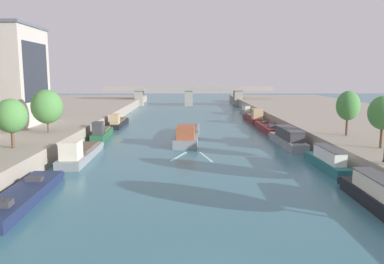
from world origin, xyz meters
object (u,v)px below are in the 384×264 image
moored_boat_right_lone (327,160)px  moored_boat_right_end (254,117)px  moored_boat_left_midway (118,122)px  moored_boat_right_far (246,110)px  tree_right_end_of_row (383,113)px  barge_midriver (188,134)px  moored_boat_left_near (80,153)px  moored_boat_right_upstream (288,138)px  tree_right_second (348,106)px  moored_boat_left_downstream (102,133)px  moored_boat_left_end (23,196)px  tree_left_midway (11,116)px  moored_boat_right_gap_after (268,128)px  moored_boat_right_midway (375,193)px  tree_left_nearest (47,107)px  bridge_far (189,93)px

moored_boat_right_lone → moored_boat_right_end: 44.75m
moored_boat_left_midway → moored_boat_right_far: (30.63, 23.26, 0.28)m
tree_right_end_of_row → moored_boat_right_far: bearing=96.0°
barge_midriver → moored_boat_left_near: 20.54m
moored_boat_right_upstream → moored_boat_right_end: (0.08, 30.00, -0.20)m
moored_boat_left_midway → tree_right_second: size_ratio=2.26×
moored_boat_left_downstream → moored_boat_right_lone: 37.95m
moored_boat_left_end → tree_right_second: bearing=29.3°
moored_boat_left_downstream → tree_left_midway: bearing=-105.3°
moored_boat_left_end → moored_boat_right_gap_after: bearing=53.6°
moored_boat_left_near → moored_boat_right_gap_after: (29.40, 24.16, -0.24)m
moored_boat_right_far → tree_left_midway: 69.79m
moored_boat_right_midway → tree_left_midway: (-35.93, 13.67, 5.03)m
moored_boat_right_end → moored_boat_right_far: moored_boat_right_end is taller
moored_boat_left_end → moored_boat_right_lone: (30.41, 10.73, 0.56)m
moored_boat_left_midway → tree_left_nearest: (-6.06, -24.06, 5.34)m
tree_left_nearest → moored_boat_left_downstream: bearing=56.5°
moored_boat_right_midway → tree_right_end_of_row: tree_right_end_of_row is taller
barge_midriver → moored_boat_right_gap_after: 17.93m
moored_boat_right_lone → tree_left_midway: size_ratio=1.88×
barge_midriver → moored_boat_right_gap_after: (15.46, 9.07, -0.30)m
moored_boat_left_downstream → moored_boat_right_midway: 45.86m
moored_boat_left_downstream → moored_boat_left_midway: 15.18m
tree_right_end_of_row → tree_right_second: bearing=90.7°
barge_midriver → moored_boat_left_midway: 22.17m
barge_midriver → tree_left_midway: bearing=-136.7°
moored_boat_right_upstream → tree_left_midway: bearing=-159.5°
barge_midriver → moored_boat_left_downstream: bearing=174.2°
moored_boat_left_midway → moored_boat_right_midway: moored_boat_left_midway is taller
moored_boat_right_lone → moored_boat_right_end: (-0.54, 44.75, -0.11)m
moored_boat_left_end → moored_boat_right_gap_after: 50.30m
tree_left_midway → moored_boat_right_far: bearing=58.4°
bridge_far → moored_boat_left_midway: bearing=-106.2°
moored_boat_left_near → bridge_far: bridge_far is taller
moored_boat_right_upstream → tree_left_nearest: 36.42m
barge_midriver → moored_boat_right_midway: bearing=-64.9°
barge_midriver → moored_boat_left_midway: bearing=131.2°
moored_boat_left_downstream → moored_boat_right_midway: bearing=-48.8°
moored_boat_right_midway → moored_boat_right_end: size_ratio=0.72×
bridge_far → moored_boat_left_near: bearing=-99.8°
moored_boat_left_midway → bridge_far: bridge_far is taller
barge_midriver → moored_boat_right_end: size_ratio=1.43×
moored_boat_right_far → tree_left_nearest: tree_left_nearest is taller
moored_boat_right_midway → tree_right_second: (6.83, 22.15, 5.45)m
barge_midriver → moored_boat_right_gap_after: size_ratio=1.49×
moored_boat_left_downstream → moored_boat_right_far: moored_boat_left_downstream is taller
moored_boat_right_upstream → moored_boat_right_end: bearing=89.8°
moored_boat_right_midway → moored_boat_right_upstream: (-0.06, 27.06, 0.07)m
moored_boat_right_lone → bridge_far: 91.27m
moored_boat_left_downstream → moored_boat_right_upstream: (30.17, -7.43, 0.22)m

